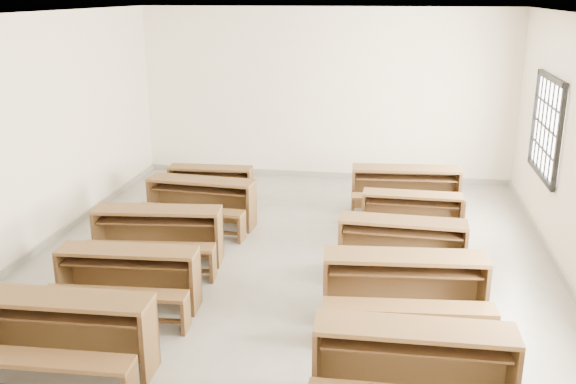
% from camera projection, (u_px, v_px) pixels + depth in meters
% --- Properties ---
extents(room, '(8.50, 8.50, 3.20)m').
position_uv_depth(room, '(295.00, 103.00, 7.84)').
color(room, gray).
rests_on(room, ground).
extents(desk_set_0, '(1.72, 0.94, 0.76)m').
position_uv_depth(desk_set_0, '(62.00, 330.00, 5.96)').
color(desk_set_0, brown).
rests_on(desk_set_0, ground).
extents(desk_set_1, '(1.62, 0.92, 0.71)m').
position_uv_depth(desk_set_1, '(128.00, 275.00, 7.19)').
color(desk_set_1, brown).
rests_on(desk_set_1, ground).
extents(desk_set_2, '(1.74, 1.03, 0.75)m').
position_uv_depth(desk_set_2, '(157.00, 232.00, 8.40)').
color(desk_set_2, brown).
rests_on(desk_set_2, ground).
extents(desk_set_3, '(1.69, 0.96, 0.74)m').
position_uv_depth(desk_set_3, '(200.00, 200.00, 9.75)').
color(desk_set_3, brown).
rests_on(desk_set_3, ground).
extents(desk_set_4, '(1.44, 0.80, 0.63)m').
position_uv_depth(desk_set_4, '(210.00, 183.00, 10.82)').
color(desk_set_4, brown).
rests_on(desk_set_4, ground).
extents(desk_set_5, '(1.72, 0.92, 0.76)m').
position_uv_depth(desk_set_5, '(414.00, 364.00, 5.42)').
color(desk_set_5, brown).
rests_on(desk_set_5, ground).
extents(desk_set_6, '(1.81, 1.05, 0.78)m').
position_uv_depth(desk_set_6, '(404.00, 285.00, 6.85)').
color(desk_set_6, brown).
rests_on(desk_set_6, ground).
extents(desk_set_7, '(1.62, 0.88, 0.72)m').
position_uv_depth(desk_set_7, '(402.00, 243.00, 8.08)').
color(desk_set_7, brown).
rests_on(desk_set_7, ground).
extents(desk_set_8, '(1.44, 0.77, 0.64)m').
position_uv_depth(desk_set_8, '(412.00, 212.00, 9.36)').
color(desk_set_8, brown).
rests_on(desk_set_8, ground).
extents(desk_set_9, '(1.77, 1.01, 0.77)m').
position_uv_depth(desk_set_9, '(405.00, 188.00, 10.27)').
color(desk_set_9, brown).
rests_on(desk_set_9, ground).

